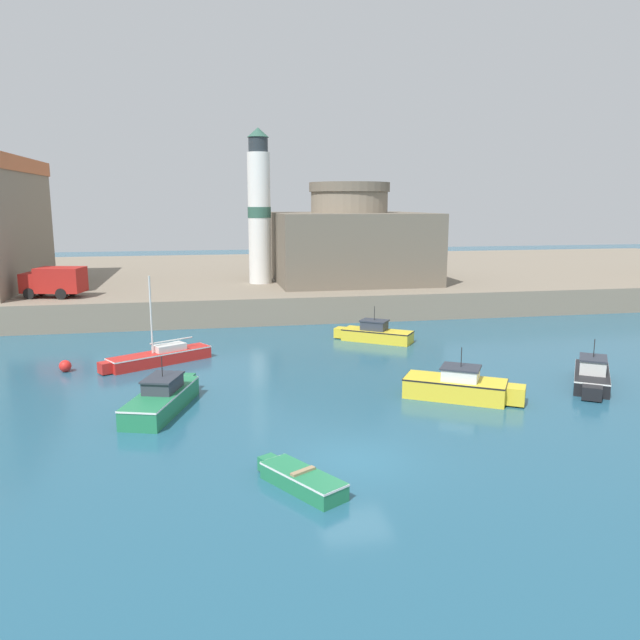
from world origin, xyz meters
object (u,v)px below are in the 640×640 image
object	(u,v)px
sailboat_red_2	(159,357)
lighthouse	(259,209)
motorboat_yellow_5	(459,386)
truck_on_quay	(54,281)
dinghy_green_3	(301,479)
motorboat_yellow_0	(375,333)
mooring_buoy	(65,366)
fortress	(349,242)
motorboat_black_6	(592,376)
motorboat_green_1	(163,397)

from	to	relation	value
sailboat_red_2	lighthouse	bearing A→B (deg)	68.22
motorboat_yellow_5	truck_on_quay	size ratio (longest dim) A/B	1.14
dinghy_green_3	lighthouse	bearing A→B (deg)	86.46
motorboat_yellow_0	sailboat_red_2	distance (m)	13.82
mooring_buoy	fortress	bearing A→B (deg)	44.74
dinghy_green_3	mooring_buoy	distance (m)	18.91
motorboat_black_6	lighthouse	world-z (taller)	lighthouse
fortress	truck_on_quay	distance (m)	24.48
mooring_buoy	motorboat_black_6	bearing A→B (deg)	-16.43
motorboat_yellow_5	fortress	size ratio (longest dim) A/B	0.40
motorboat_yellow_0	sailboat_red_2	xyz separation A→B (m)	(-13.40, -3.35, -0.08)
motorboat_yellow_5	fortress	distance (m)	28.89
mooring_buoy	truck_on_quay	size ratio (longest dim) A/B	0.14
motorboat_green_1	truck_on_quay	bearing A→B (deg)	112.23
fortress	lighthouse	world-z (taller)	lighthouse
sailboat_red_2	lighthouse	size ratio (longest dim) A/B	0.46
sailboat_red_2	mooring_buoy	xyz separation A→B (m)	(-4.83, -0.71, -0.12)
motorboat_yellow_0	motorboat_yellow_5	xyz separation A→B (m)	(0.51, -12.37, 0.07)
dinghy_green_3	lighthouse	xyz separation A→B (m)	(2.19, 35.42, 8.00)
motorboat_yellow_5	lighthouse	world-z (taller)	lighthouse
motorboat_green_1	mooring_buoy	xyz separation A→B (m)	(-5.45, 7.37, -0.25)
mooring_buoy	fortress	world-z (taller)	fortress
truck_on_quay	fortress	bearing A→B (deg)	14.49
motorboat_yellow_0	motorboat_green_1	distance (m)	17.14
motorboat_black_6	truck_on_quay	xyz separation A→B (m)	(-29.23, 21.68, 2.72)
motorboat_green_1	dinghy_green_3	distance (m)	9.79
sailboat_red_2	truck_on_quay	bearing A→B (deg)	121.35
truck_on_quay	motorboat_yellow_5	bearing A→B (deg)	-45.41
sailboat_red_2	motorboat_yellow_5	distance (m)	16.58
motorboat_yellow_5	fortress	bearing A→B (deg)	86.81
dinghy_green_3	mooring_buoy	bearing A→B (deg)	122.41
truck_on_quay	motorboat_black_6	bearing A→B (deg)	-36.57
dinghy_green_3	lighthouse	world-z (taller)	lighthouse
sailboat_red_2	fortress	xyz separation A→B (m)	(15.49, 19.43, 4.94)
motorboat_black_6	lighthouse	xyz separation A→B (m)	(-13.61, 27.11, 7.79)
fortress	truck_on_quay	world-z (taller)	fortress
motorboat_yellow_0	sailboat_red_2	bearing A→B (deg)	-165.96
motorboat_black_6	motorboat_yellow_5	bearing A→B (deg)	-174.73
mooring_buoy	lighthouse	bearing A→B (deg)	57.66
sailboat_red_2	motorboat_yellow_0	bearing A→B (deg)	14.04
motorboat_green_1	mooring_buoy	world-z (taller)	motorboat_green_1
motorboat_yellow_5	truck_on_quay	bearing A→B (deg)	134.59
motorboat_yellow_0	sailboat_red_2	world-z (taller)	sailboat_red_2
motorboat_green_1	motorboat_black_6	world-z (taller)	motorboat_green_1
motorboat_yellow_0	dinghy_green_3	world-z (taller)	motorboat_yellow_0
motorboat_black_6	mooring_buoy	distance (m)	27.04
dinghy_green_3	lighthouse	distance (m)	36.38
motorboat_green_1	fortress	bearing A→B (deg)	61.60
motorboat_yellow_5	motorboat_black_6	xyz separation A→B (m)	(7.20, 0.66, -0.06)
motorboat_yellow_0	mooring_buoy	size ratio (longest dim) A/B	7.75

